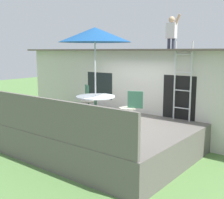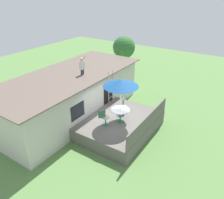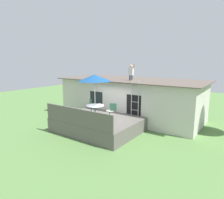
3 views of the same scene
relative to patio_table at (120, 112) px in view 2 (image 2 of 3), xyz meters
The scene contains 11 objects.
ground_plane 1.42m from the patio_table, 61.65° to the left, with size 40.00×40.00×0.00m, color #567F42.
house 3.86m from the patio_table, 87.92° to the left, with size 10.50×4.50×2.80m.
deck 1.03m from the patio_table, 61.65° to the left, with size 4.73×3.91×0.80m, color #605B56.
deck_railing 1.66m from the patio_table, 85.15° to the right, with size 4.63×0.08×0.90m, color #605B56.
patio_table is the anchor object (origin of this frame).
patio_umbrella 1.76m from the patio_table, ahead, with size 1.90×1.90×2.54m.
step_ladder 2.48m from the patio_table, 46.13° to the left, with size 0.52×0.04×2.20m.
person_figure 3.76m from the patio_table, 79.04° to the left, with size 0.47×0.20×1.11m.
patio_chair_left 0.97m from the patio_table, 145.13° to the left, with size 0.56×0.47×0.92m.
patio_chair_right 0.96m from the patio_table, 21.88° to the left, with size 0.60×0.44×0.92m.
backyard_tree 8.36m from the patio_table, 29.35° to the left, with size 1.90×1.90×3.94m.
Camera 2 is at (-9.41, -5.77, 7.65)m, focal length 35.84 mm.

